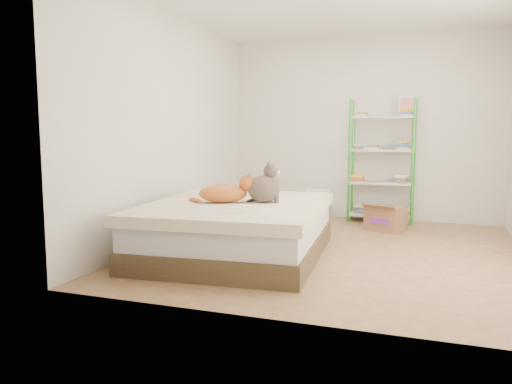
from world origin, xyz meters
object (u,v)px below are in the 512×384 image
at_px(bed, 237,229).
at_px(orange_cat, 223,191).
at_px(cardboard_box, 386,218).
at_px(white_bin, 317,204).
at_px(shelf_unit, 382,162).
at_px(grey_cat, 264,183).

height_order(bed, orange_cat, orange_cat).
relative_size(orange_cat, cardboard_box, 1.04).
bearing_deg(bed, white_bin, 78.16).
xyz_separation_m(orange_cat, cardboard_box, (1.45, 1.87, -0.50)).
distance_m(bed, shelf_unit, 2.76).
distance_m(cardboard_box, white_bin, 1.16).
relative_size(bed, white_bin, 5.43).
bearing_deg(shelf_unit, grey_cat, -112.11).
distance_m(grey_cat, cardboard_box, 2.11).
xyz_separation_m(bed, shelf_unit, (1.20, 2.41, 0.57)).
bearing_deg(grey_cat, shelf_unit, -43.70).
xyz_separation_m(bed, grey_cat, (0.26, 0.09, 0.47)).
distance_m(bed, grey_cat, 0.54).
xyz_separation_m(bed, white_bin, (0.31, 2.38, -0.06)).
height_order(orange_cat, cardboard_box, orange_cat).
bearing_deg(orange_cat, shelf_unit, 39.71).
xyz_separation_m(grey_cat, cardboard_box, (1.06, 1.72, -0.59)).
distance_m(shelf_unit, white_bin, 1.09).
bearing_deg(white_bin, shelf_unit, 1.99).
height_order(bed, shelf_unit, shelf_unit).
bearing_deg(grey_cat, orange_cat, 88.66).
bearing_deg(cardboard_box, grey_cat, -99.72).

